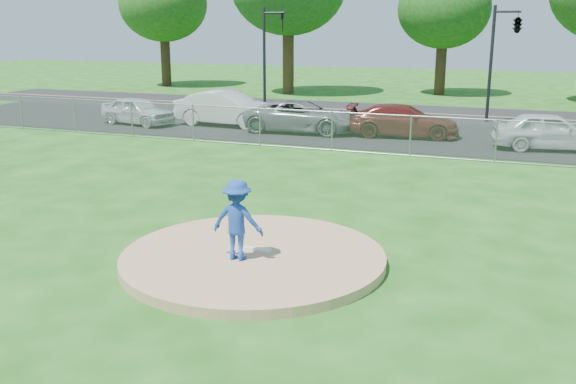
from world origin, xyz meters
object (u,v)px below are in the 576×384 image
Objects in this scene: parked_car_darkred at (403,121)px; pitcher at (238,220)px; parked_car_white at (227,108)px; parked_car_pearl at (550,131)px; traffic_cone at (251,122)px; parked_car_silver at (138,111)px; traffic_signal_left at (268,50)px; traffic_signal_center at (515,26)px; parked_car_gray at (302,116)px.

pitcher is at bearing 172.55° from parked_car_darkred.
parked_car_pearl is at bearing -90.80° from parked_car_white.
traffic_cone is at bearing 86.18° from parked_car_darkred.
parked_car_silver is at bearing 108.80° from parked_car_white.
traffic_signal_left and traffic_signal_center have the same top height.
traffic_signal_center is 3.47× the size of pitcher.
pitcher is at bearing 148.99° from parked_car_pearl.
parked_car_white is at bearing 75.72° from parked_car_pearl.
traffic_signal_center is (12.73, -0.00, 1.25)m from traffic_signal_left.
parked_car_darkred reaches higher than traffic_cone.
parked_car_gray is at bearing -93.81° from parked_car_white.
parked_car_silver is 8.21m from parked_car_gray.
traffic_cone is at bearing -150.31° from traffic_signal_center.
pitcher reaches higher than parked_car_white.
parked_car_darkred is (8.70, -5.88, -2.66)m from traffic_signal_left.
parked_car_white is at bearing 82.32° from parked_car_darkred.
parked_car_darkred is 5.95m from parked_car_pearl.
traffic_signal_left is at bearing 6.00° from parked_car_white.
parked_car_silver is 0.82× the size of parked_car_darkred.
parked_car_silver is (-3.97, -6.96, -2.69)m from traffic_signal_left.
pitcher reaches higher than parked_car_pearl.
pitcher is (8.61, -22.39, -2.36)m from traffic_signal_left.
parked_car_gray is at bearing -56.23° from traffic_signal_left.
traffic_cone is 0.16× the size of parked_car_silver.
parked_car_gray is (-4.40, 16.09, -0.29)m from pitcher.
parked_car_gray is at bearing 88.22° from parked_car_darkred.
parked_car_pearl is at bearing -106.61° from parked_car_darkred.
parked_car_pearl reaches higher than parked_car_gray.
parked_car_white is (0.26, -5.79, -2.53)m from traffic_signal_left.
traffic_signal_left reaches higher than parked_car_pearl.
parked_car_gray is (-8.52, -6.30, -3.90)m from traffic_signal_center.
parked_car_gray is (4.21, -6.30, -2.65)m from traffic_signal_left.
parked_car_white reaches higher than parked_car_silver.
parked_car_gray reaches higher than parked_car_darkred.
pitcher reaches higher than traffic_cone.
parked_car_gray is 10.37m from parked_car_pearl.
parked_car_darkred is at bearing 70.48° from parked_car_pearl.
traffic_signal_center is 1.31× the size of parked_car_pearl.
parked_car_silver is at bearing -119.74° from traffic_signal_left.
traffic_signal_left is at bearing -17.89° from parked_car_silver.
pitcher is at bearing -128.95° from parked_car_silver.
parked_car_white is at bearing 161.67° from traffic_cone.
traffic_signal_center is 8.09m from parked_car_pearl.
traffic_signal_left is 8.02m from parked_car_gray.
pitcher is 0.32× the size of parked_car_gray.
traffic_cone is at bearing 86.30° from parked_car_gray.
pitcher is 19.92m from parked_car_silver.
traffic_signal_center is at bearing -102.56° from pitcher.
pitcher is 0.32× the size of parked_car_white.
parked_car_white is at bearing -155.09° from traffic_signal_center.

